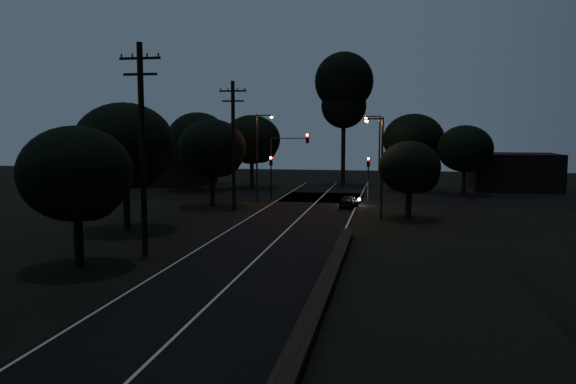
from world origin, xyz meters
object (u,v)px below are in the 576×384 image
(utility_pole_far, at_px, (233,143))
(signal_mast, at_px, (288,154))
(streetlight_a, at_px, (259,151))
(tall_pine, at_px, (344,89))
(utility_pole_mid, at_px, (142,146))
(streetlight_c, at_px, (380,160))
(signal_left, at_px, (271,169))
(signal_right, at_px, (368,171))
(streetlight_b, at_px, (377,150))
(car, at_px, (349,201))

(utility_pole_far, xyz_separation_m, signal_mast, (3.09, 7.99, -1.15))
(utility_pole_far, xyz_separation_m, streetlight_a, (0.69, 6.00, -0.85))
(streetlight_a, bearing_deg, tall_pine, 69.64)
(utility_pole_mid, xyz_separation_m, streetlight_c, (11.83, 15.00, -1.39))
(signal_left, bearing_deg, signal_right, 0.00)
(signal_left, bearing_deg, streetlight_a, -109.59)
(streetlight_b, bearing_deg, signal_left, -157.95)
(streetlight_a, bearing_deg, car, -17.67)
(tall_pine, bearing_deg, car, -83.63)
(streetlight_c, bearing_deg, streetlight_a, 144.31)
(tall_pine, distance_m, signal_mast, 17.01)
(signal_left, distance_m, signal_right, 9.20)
(signal_left, height_order, car, signal_left)
(signal_left, distance_m, streetlight_c, 14.52)
(tall_pine, bearing_deg, utility_pole_far, -106.93)
(signal_mast, height_order, car, signal_mast)
(tall_pine, relative_size, car, 4.98)
(utility_pole_far, distance_m, car, 10.95)
(utility_pole_far, height_order, signal_left, utility_pole_far)
(signal_left, distance_m, streetlight_b, 10.84)
(signal_right, bearing_deg, utility_pole_mid, -112.99)
(utility_pole_far, relative_size, signal_mast, 1.68)
(signal_right, xyz_separation_m, car, (-1.40, -4.70, -2.30))
(car, bearing_deg, streetlight_a, -9.27)
(utility_pole_far, height_order, signal_right, utility_pole_far)
(signal_left, relative_size, streetlight_b, 0.51)
(tall_pine, distance_m, car, 22.58)
(utility_pole_far, height_order, streetlight_a, utility_pole_far)
(car, bearing_deg, signal_right, -98.20)
(utility_pole_far, relative_size, signal_left, 2.56)
(signal_mast, bearing_deg, streetlight_a, -140.23)
(streetlight_a, bearing_deg, utility_pole_mid, -91.73)
(streetlight_c, bearing_deg, utility_pole_far, 170.40)
(streetlight_a, relative_size, car, 2.54)
(streetlight_b, bearing_deg, streetlight_a, -150.52)
(utility_pole_far, relative_size, tall_pine, 0.67)
(signal_mast, height_order, streetlight_a, streetlight_a)
(streetlight_b, bearing_deg, car, -103.60)
(utility_pole_mid, bearing_deg, signal_mast, 82.96)
(tall_pine, relative_size, signal_right, 3.83)
(utility_pole_far, height_order, streetlight_c, utility_pole_far)
(tall_pine, xyz_separation_m, car, (2.20, -19.71, -10.80))
(signal_right, height_order, signal_mast, signal_mast)
(signal_right, distance_m, streetlight_b, 4.45)
(signal_right, bearing_deg, car, -106.59)
(utility_pole_mid, height_order, streetlight_c, utility_pole_mid)
(car, bearing_deg, signal_mast, -29.16)
(tall_pine, xyz_separation_m, signal_left, (-5.60, -15.01, -8.50))
(tall_pine, distance_m, streetlight_c, 26.40)
(streetlight_b, height_order, streetlight_c, streetlight_b)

